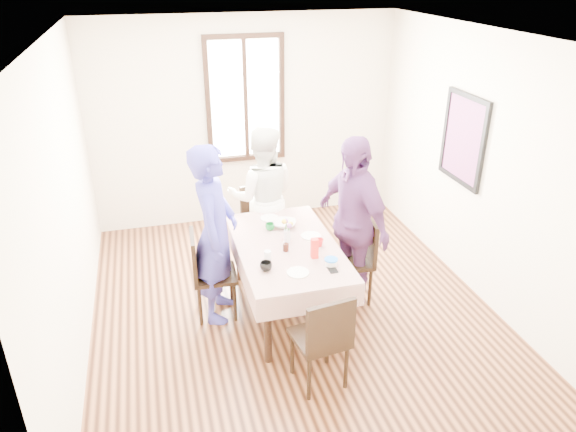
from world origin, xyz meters
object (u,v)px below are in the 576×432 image
at_px(person_left, 214,234).
at_px(person_right, 351,222).
at_px(chair_left, 215,274).
at_px(person_far, 263,198).
at_px(dining_table, 287,279).
at_px(chair_far, 264,226).
at_px(chair_near, 319,337).
at_px(chair_right, 351,261).

height_order(person_left, person_right, person_right).
xyz_separation_m(chair_left, person_far, (0.70, 0.89, 0.37)).
height_order(dining_table, person_left, person_left).
bearing_deg(chair_far, chair_near, 81.54).
relative_size(person_far, person_right, 0.92).
xyz_separation_m(chair_right, chair_near, (-0.70, -1.10, 0.00)).
relative_size(chair_left, chair_far, 1.00).
bearing_deg(person_far, chair_far, -78.66).
relative_size(chair_far, person_far, 0.55).
relative_size(chair_left, person_right, 0.51).
relative_size(dining_table, person_left, 0.85).
distance_m(dining_table, chair_near, 1.06).
bearing_deg(chair_far, person_left, 44.79).
distance_m(dining_table, chair_far, 1.06).
bearing_deg(person_right, chair_near, -47.29).
relative_size(dining_table, chair_left, 1.69).
xyz_separation_m(chair_right, chair_far, (-0.70, 1.01, 0.00)).
relative_size(chair_far, person_left, 0.51).
distance_m(chair_far, person_right, 1.29).
bearing_deg(dining_table, chair_left, 168.37).
bearing_deg(person_left, chair_right, -77.06).
xyz_separation_m(dining_table, chair_left, (-0.70, 0.14, 0.08)).
xyz_separation_m(chair_near, person_far, (0.00, 2.09, 0.37)).
relative_size(chair_left, person_left, 0.51).
distance_m(dining_table, chair_right, 0.71).
bearing_deg(chair_right, chair_far, 39.70).
height_order(chair_right, person_left, person_left).
bearing_deg(chair_near, person_right, 50.12).
bearing_deg(chair_far, dining_table, 81.54).
xyz_separation_m(chair_right, person_far, (-0.70, 0.99, 0.37)).
bearing_deg(chair_left, chair_far, 145.75).
distance_m(chair_near, person_left, 1.45).
height_order(dining_table, chair_left, chair_left).
distance_m(person_far, person_right, 1.20).
distance_m(chair_far, chair_near, 2.11).
xyz_separation_m(person_left, person_right, (1.36, -0.10, 0.00)).
bearing_deg(chair_left, person_right, 89.26).
bearing_deg(person_left, chair_far, -19.83).
relative_size(dining_table, chair_far, 1.69).
xyz_separation_m(dining_table, chair_near, (0.00, -1.06, 0.08)).
relative_size(person_left, person_right, 1.00).
bearing_deg(chair_far, person_far, 81.54).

